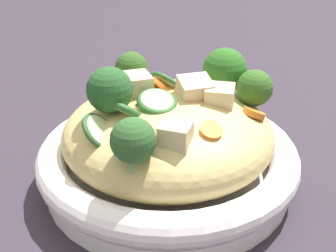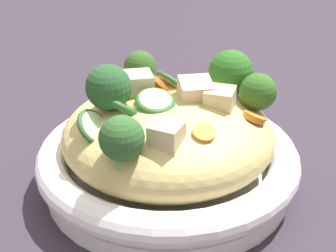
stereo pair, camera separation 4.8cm
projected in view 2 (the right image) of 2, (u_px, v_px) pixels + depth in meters
ground_plane at (168, 181)px, 0.51m from camera, size 3.00×3.00×0.00m
serving_bowl at (168, 161)px, 0.50m from camera, size 0.29×0.29×0.05m
noodle_heap at (168, 133)px, 0.49m from camera, size 0.23×0.23×0.09m
broccoli_florets at (178, 88)px, 0.47m from camera, size 0.20×0.23×0.07m
carrot_coins at (174, 99)px, 0.47m from camera, size 0.16×0.10×0.04m
zucchini_slices at (137, 103)px, 0.46m from camera, size 0.07×0.16×0.05m
chicken_chunks at (175, 98)px, 0.46m from camera, size 0.13×0.12×0.04m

